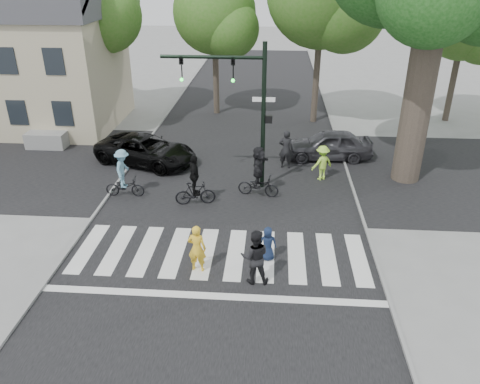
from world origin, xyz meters
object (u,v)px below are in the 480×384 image
object	(u,v)px
cyclist_mid	(195,185)
cyclist_right	(258,174)
cyclist_left	(124,176)
pedestrian_adult	(255,257)
pedestrian_child	(268,244)
traffic_signal	(242,97)
car_grey	(328,145)
pedestrian_woman	(197,248)
car_suv	(146,150)

from	to	relation	value
cyclist_mid	cyclist_right	world-z (taller)	cyclist_right
cyclist_left	pedestrian_adult	bearing A→B (deg)	-43.78
pedestrian_child	cyclist_mid	bearing A→B (deg)	-55.17
pedestrian_child	traffic_signal	bearing A→B (deg)	-81.64
pedestrian_adult	car_grey	world-z (taller)	pedestrian_adult
pedestrian_woman	cyclist_left	distance (m)	6.14
pedestrian_child	cyclist_left	xyz separation A→B (m)	(-5.90, 4.11, 0.29)
pedestrian_child	car_grey	bearing A→B (deg)	-111.38
traffic_signal	car_grey	size ratio (longest dim) A/B	1.45
traffic_signal	pedestrian_adult	xyz separation A→B (m)	(0.84, -6.60, -3.02)
pedestrian_adult	cyclist_left	distance (m)	7.68
pedestrian_woman	pedestrian_adult	distance (m)	1.85
traffic_signal	cyclist_mid	xyz separation A→B (m)	(-1.72, -1.79, -3.05)
cyclist_left	cyclist_right	distance (m)	5.45
pedestrian_woman	pedestrian_adult	world-z (taller)	pedestrian_adult
cyclist_right	pedestrian_woman	bearing A→B (deg)	-107.60
cyclist_left	cyclist_right	size ratio (longest dim) A/B	0.94
pedestrian_child	car_suv	world-z (taller)	car_suv
pedestrian_woman	cyclist_left	bearing A→B (deg)	-45.67
pedestrian_adult	car_suv	world-z (taller)	pedestrian_adult
traffic_signal	pedestrian_adult	world-z (taller)	traffic_signal
cyclist_right	car_suv	xyz separation A→B (m)	(-5.44, 3.04, -0.29)
traffic_signal	cyclist_left	distance (m)	5.74
traffic_signal	pedestrian_child	distance (m)	6.45
cyclist_mid	cyclist_right	distance (m)	2.62
pedestrian_woman	cyclist_mid	size ratio (longest dim) A/B	0.76
cyclist_left	car_suv	world-z (taller)	cyclist_left
cyclist_right	car_grey	bearing A→B (deg)	53.18
traffic_signal	cyclist_right	size ratio (longest dim) A/B	2.80
pedestrian_woman	car_grey	world-z (taller)	pedestrian_woman
traffic_signal	pedestrian_woman	bearing A→B (deg)	-98.86
pedestrian_child	pedestrian_woman	bearing A→B (deg)	15.04
pedestrian_adult	car_suv	distance (m)	10.40
cyclist_right	car_grey	world-z (taller)	cyclist_right
pedestrian_woman	car_suv	xyz separation A→B (m)	(-3.76, 8.34, -0.12)
pedestrian_woman	cyclist_mid	xyz separation A→B (m)	(-0.76, 4.36, 0.06)
cyclist_mid	car_suv	xyz separation A→B (m)	(-2.99, 3.98, -0.18)
pedestrian_child	cyclist_mid	xyz separation A→B (m)	(-2.92, 3.61, 0.27)
traffic_signal	cyclist_right	xyz separation A→B (m)	(0.72, -0.85, -2.95)
pedestrian_adult	cyclist_left	xyz separation A→B (m)	(-5.54, 5.31, -0.00)
car_suv	car_grey	world-z (taller)	car_grey
pedestrian_adult	cyclist_mid	bearing A→B (deg)	-65.58
pedestrian_adult	car_suv	size ratio (longest dim) A/B	0.36
car_grey	traffic_signal	bearing A→B (deg)	-52.04
cyclist_right	pedestrian_child	bearing A→B (deg)	-84.04
pedestrian_woman	car_suv	world-z (taller)	pedestrian_woman
pedestrian_child	car_grey	world-z (taller)	car_grey
car_grey	pedestrian_adult	bearing A→B (deg)	-20.42
traffic_signal	pedestrian_adult	size ratio (longest dim) A/B	3.41
traffic_signal	cyclist_left	world-z (taller)	traffic_signal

